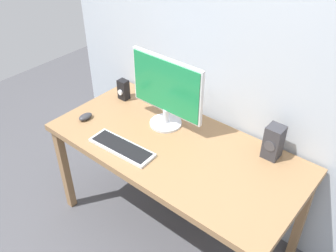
{
  "coord_description": "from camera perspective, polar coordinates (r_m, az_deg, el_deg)",
  "views": [
    {
      "loc": [
        1.09,
        -1.38,
        2.19
      ],
      "look_at": [
        -0.06,
        0.0,
        0.89
      ],
      "focal_mm": 39.48,
      "sensor_mm": 36.0,
      "label": 1
    }
  ],
  "objects": [
    {
      "name": "monitor",
      "position": [
        2.3,
        -0.25,
        5.48
      ],
      "size": [
        0.54,
        0.21,
        0.47
      ],
      "color": "silver",
      "rests_on": "desk"
    },
    {
      "name": "audio_controller",
      "position": [
        2.68,
        -6.89,
        5.59
      ],
      "size": [
        0.07,
        0.07,
        0.15
      ],
      "color": "black",
      "rests_on": "desk"
    },
    {
      "name": "desk",
      "position": [
        2.3,
        1.09,
        -4.4
      ],
      "size": [
        1.6,
        0.77,
        0.77
      ],
      "color": "#936D47",
      "rests_on": "ground_plane"
    },
    {
      "name": "mouse",
      "position": [
        2.53,
        -12.62,
        1.41
      ],
      "size": [
        0.06,
        0.1,
        0.04
      ],
      "primitive_type": "ellipsoid",
      "rotation": [
        0.0,
        0.0,
        -0.02
      ],
      "color": "#333338",
      "rests_on": "desk"
    },
    {
      "name": "wall_back",
      "position": [
        2.21,
        8.59,
        17.47
      ],
      "size": [
        2.55,
        0.04,
        3.0
      ],
      "primitive_type": "cube",
      "color": "#B2BCC6",
      "rests_on": "ground_plane"
    },
    {
      "name": "keyboard_primary",
      "position": [
        2.24,
        -7.16,
        -3.29
      ],
      "size": [
        0.43,
        0.16,
        0.02
      ],
      "color": "silver",
      "rests_on": "desk"
    },
    {
      "name": "ground_plane",
      "position": [
        2.81,
        0.92,
        -15.31
      ],
      "size": [
        6.0,
        6.0,
        0.0
      ],
      "primitive_type": "plane",
      "color": "#4C4C51"
    },
    {
      "name": "speaker_right",
      "position": [
        2.2,
        15.97,
        -2.39
      ],
      "size": [
        0.1,
        0.1,
        0.21
      ],
      "color": "#333338",
      "rests_on": "desk"
    }
  ]
}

